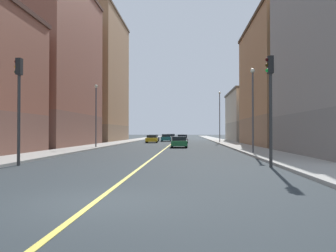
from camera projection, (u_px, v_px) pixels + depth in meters
ground_plane at (94, 203)px, 8.56m from camera, size 400.00×400.00×0.00m
sidewalk_left at (225, 142)px, 56.96m from camera, size 3.39×168.00×0.15m
sidewalk_right at (123, 142)px, 57.97m from camera, size 3.39×168.00×0.15m
lane_center_stripe at (173, 142)px, 57.47m from camera, size 0.16×154.00×0.01m
building_left_mid at (295, 84)px, 42.52m from camera, size 11.72×18.40×15.92m
building_left_far at (261, 116)px, 62.63m from camera, size 11.72×16.47×9.42m
building_right_midblock at (40, 65)px, 41.96m from camera, size 11.72×17.91×20.38m
building_right_distant at (91, 79)px, 64.10m from camera, size 11.72×19.41×24.02m
traffic_light_left_near at (270, 95)px, 17.18m from camera, size 0.40×0.32×5.73m
traffic_light_right_near at (19, 96)px, 17.95m from camera, size 0.40×0.32×5.78m
street_lamp_left_near at (253, 101)px, 26.93m from camera, size 0.36×0.36×6.79m
street_lamp_right_near at (96, 109)px, 36.75m from camera, size 0.36×0.36×6.88m
street_lamp_left_far at (220, 112)px, 54.50m from camera, size 0.36×0.36×8.22m
car_yellow at (152, 139)px, 55.87m from camera, size 2.08×4.49×1.26m
car_white at (171, 137)px, 74.45m from camera, size 1.95×4.16×1.34m
car_blue at (153, 138)px, 63.60m from camera, size 2.01×4.32×1.27m
car_green at (179, 142)px, 38.83m from camera, size 1.96×4.10×1.26m
car_silver at (182, 139)px, 54.93m from camera, size 1.86×4.48×1.37m
car_teal at (166, 138)px, 63.37m from camera, size 1.94×4.26×1.37m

